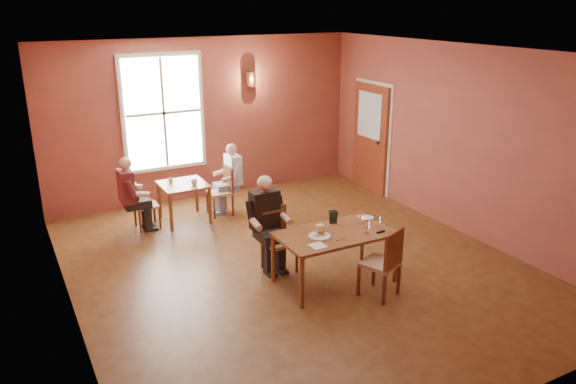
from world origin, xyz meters
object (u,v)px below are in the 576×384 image
main_table (335,257)px  diner_maroon (143,193)px  chair_diner_maroon (146,204)px  chair_diner_white (220,191)px  diner_main (280,228)px  diner_white (221,182)px  chair_diner_main (279,241)px  chair_empty (380,262)px  second_table (184,202)px

main_table → diner_maroon: bearing=119.5°
chair_diner_maroon → chair_diner_white: bearing=90.0°
diner_main → chair_diner_maroon: bearing=-63.7°
diner_white → chair_diner_maroon: 1.34m
chair_diner_main → chair_diner_maroon: bearing=-63.4°
chair_diner_main → chair_empty: (0.81, -1.22, 0.02)m
second_table → chair_diner_white: bearing=0.0°
main_table → chair_empty: (0.31, -0.57, 0.11)m
chair_diner_main → diner_main: 0.20m
diner_white → diner_maroon: size_ratio=0.97×
second_table → diner_white: size_ratio=0.63×
chair_diner_white → main_table: bearing=-172.2°
chair_diner_main → second_table: chair_diner_main is taller
chair_empty → diner_maroon: (-2.06, 3.67, 0.15)m
diner_maroon → diner_white: bearing=90.0°
chair_diner_main → diner_main: (0.00, -0.03, 0.20)m
chair_diner_main → chair_diner_white: size_ratio=1.05×
diner_white → chair_empty: bearing=-169.2°
chair_diner_white → chair_diner_maroon: size_ratio=1.05×
main_table → second_table: (-1.07, 3.09, -0.02)m
chair_empty → diner_white: diner_white is taller
chair_diner_main → diner_white: size_ratio=0.75×
main_table → chair_diner_maroon: chair_diner_maroon is taller
chair_empty → diner_white: size_ratio=0.78×
main_table → chair_diner_white: (-0.42, 3.09, 0.07)m
diner_main → diner_white: size_ratio=1.08×
main_table → diner_white: bearing=97.2°
chair_diner_main → chair_diner_white: (0.08, 2.44, -0.02)m
diner_main → diner_white: diner_main is taller
chair_diner_main → diner_white: diner_white is taller
diner_main → chair_diner_maroon: size_ratio=1.59×
chair_diner_main → chair_diner_white: chair_diner_main is taller
chair_empty → second_table: chair_empty is taller
chair_diner_main → second_table: 2.51m
chair_diner_maroon → second_table: bearing=90.0°
diner_maroon → main_table: bearing=29.5°
chair_diner_white → diner_maroon: (-1.33, 0.00, 0.19)m
second_table → chair_diner_maroon: chair_diner_maroon is taller
diner_main → second_table: 2.56m
chair_diner_maroon → diner_maroon: diner_maroon is taller
diner_main → chair_diner_white: (0.08, 2.47, -0.22)m
diner_main → chair_diner_maroon: (-1.22, 2.47, -0.24)m
chair_diner_main → second_table: size_ratio=1.19×
chair_empty → chair_diner_maroon: size_ratio=1.14×
second_table → chair_diner_maroon: size_ratio=0.93×
diner_main → chair_empty: size_ratio=1.39×
chair_diner_main → second_table: (-0.57, 2.44, -0.12)m
chair_empty → diner_white: bearing=78.3°
diner_maroon → chair_diner_main: bearing=27.1°
chair_diner_main → chair_diner_maroon: (-1.22, 2.44, -0.04)m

